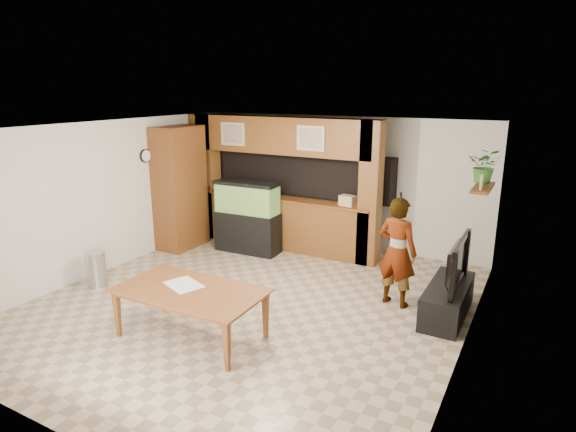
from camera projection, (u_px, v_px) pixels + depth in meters
The scene contains 20 objects.
floor at pixel (252, 303), 7.24m from camera, with size 6.50×6.50×0.00m, color tan.
ceiling at pixel (248, 128), 6.57m from camera, with size 6.50×6.50×0.00m, color white.
wall_back at pixel (339, 182), 9.66m from camera, with size 6.00×6.00×0.00m, color beige.
wall_left at pixel (104, 197), 8.29m from camera, with size 6.50×6.50×0.00m, color beige.
wall_right at pixel (470, 253), 5.51m from camera, with size 6.50×6.50×0.00m, color beige.
partition at pixel (283, 182), 9.57m from camera, with size 4.20×0.99×2.60m.
wall_clock at pixel (145, 156), 8.97m from camera, with size 0.05×0.25×0.25m.
wall_shelf at pixel (483, 188), 7.13m from camera, with size 0.25×0.90×0.04m, color brown.
pantry_cabinet at pixel (180, 188), 9.53m from camera, with size 0.60×0.99×2.42m, color brown.
trash_can at pixel (96, 269), 7.81m from camera, with size 0.31×0.31×0.57m, color #B2B2B7.
aquarium at pixel (248, 218), 9.34m from camera, with size 1.26×0.47×1.40m.
tv_stand at pixel (447, 300), 6.78m from camera, with size 0.51×1.40×0.47m, color black.
television at pixel (451, 262), 6.63m from camera, with size 1.19×0.16×0.69m, color black.
photo_frame at pixel (481, 182), 6.89m from camera, with size 0.03×0.15×0.21m, color tan.
potted_plant at pixel (485, 166), 7.31m from camera, with size 0.48×0.41×0.53m, color #326B2A.
person at pixel (397, 252), 7.00m from camera, with size 0.60×0.39×1.64m, color tan.
microphone at pixel (401, 197), 6.62m from camera, with size 0.03×0.03×0.15m, color black.
dining_table at pixel (190, 315), 6.14m from camera, with size 1.89×1.05×0.67m, color brown.
newspaper_a at pixel (184, 285), 6.23m from camera, with size 0.50×0.36×0.01m, color silver.
counter_box at pixel (348, 201), 8.78m from camera, with size 0.29×0.19×0.19m, color tan.
Camera 1 is at (3.67, -5.58, 3.15)m, focal length 30.00 mm.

